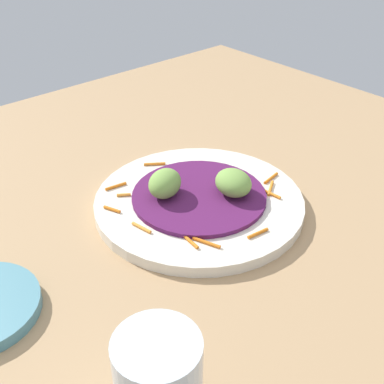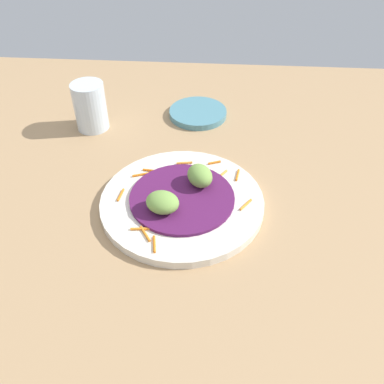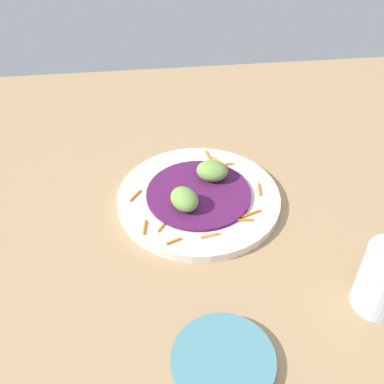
{
  "view_description": "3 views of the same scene",
  "coord_description": "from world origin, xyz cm",
  "px_view_note": "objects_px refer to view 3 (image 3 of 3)",
  "views": [
    {
      "loc": [
        35.89,
        -35.09,
        40.62
      ],
      "look_at": [
        -5.13,
        1.11,
        4.82
      ],
      "focal_mm": 46.91,
      "sensor_mm": 36.0,
      "label": 1
    },
    {
      "loc": [
        -10.44,
        55.3,
        51.66
      ],
      "look_at": [
        -6.68,
        2.63,
        5.53
      ],
      "focal_mm": 39.68,
      "sensor_mm": 36.0,
      "label": 2
    },
    {
      "loc": [
        -12.87,
        -54.07,
        53.12
      ],
      "look_at": [
        -6.16,
        1.69,
        4.71
      ],
      "focal_mm": 41.46,
      "sensor_mm": 36.0,
      "label": 3
    }
  ],
  "objects_px": {
    "guac_scoop_left": "(212,171)",
    "guac_scoop_center": "(184,199)",
    "side_plate_small": "(223,361)",
    "main_plate": "(199,198)"
  },
  "relations": [
    {
      "from": "guac_scoop_left",
      "to": "guac_scoop_center",
      "type": "distance_m",
      "value": 0.09
    },
    {
      "from": "side_plate_small",
      "to": "main_plate",
      "type": "bearing_deg",
      "value": 88.26
    },
    {
      "from": "main_plate",
      "to": "guac_scoop_left",
      "type": "height_order",
      "value": "guac_scoop_left"
    },
    {
      "from": "guac_scoop_left",
      "to": "guac_scoop_center",
      "type": "relative_size",
      "value": 1.05
    },
    {
      "from": "main_plate",
      "to": "guac_scoop_center",
      "type": "relative_size",
      "value": 5.33
    },
    {
      "from": "guac_scoop_center",
      "to": "side_plate_small",
      "type": "xyz_separation_m",
      "value": [
        0.02,
        -0.26,
        -0.03
      ]
    },
    {
      "from": "main_plate",
      "to": "guac_scoop_center",
      "type": "distance_m",
      "value": 0.05
    },
    {
      "from": "main_plate",
      "to": "guac_scoop_left",
      "type": "relative_size",
      "value": 5.09
    },
    {
      "from": "side_plate_small",
      "to": "guac_scoop_left",
      "type": "bearing_deg",
      "value": 83.64
    },
    {
      "from": "main_plate",
      "to": "side_plate_small",
      "type": "xyz_separation_m",
      "value": [
        -0.01,
        -0.3,
        -0.0
      ]
    }
  ]
}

